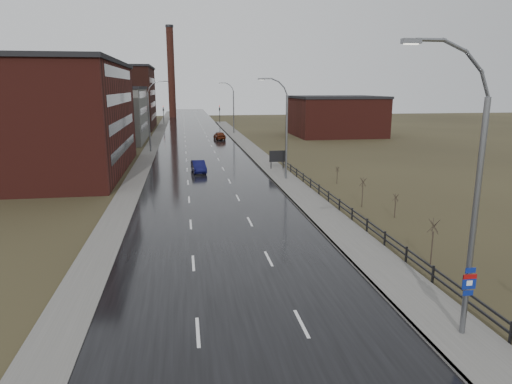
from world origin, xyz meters
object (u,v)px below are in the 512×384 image
object	(u,v)px
billboard	(277,157)
car_near	(199,167)
car_far	(220,136)
streetlight_main	(469,199)

from	to	relation	value
billboard	car_near	size ratio (longest dim) A/B	0.57
car_near	car_far	bearing A→B (deg)	76.55
car_near	car_far	distance (m)	36.25
billboard	car_near	distance (m)	10.04
streetlight_main	billboard	distance (m)	40.66
streetlight_main	car_near	bearing A→B (deg)	103.13
car_near	streetlight_main	bearing A→B (deg)	-81.65
billboard	car_far	size ratio (longest dim) A/B	0.53
streetlight_main	car_far	xyz separation A→B (m)	(-3.90, 75.99, -5.25)
streetlight_main	billboard	bearing A→B (deg)	89.11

